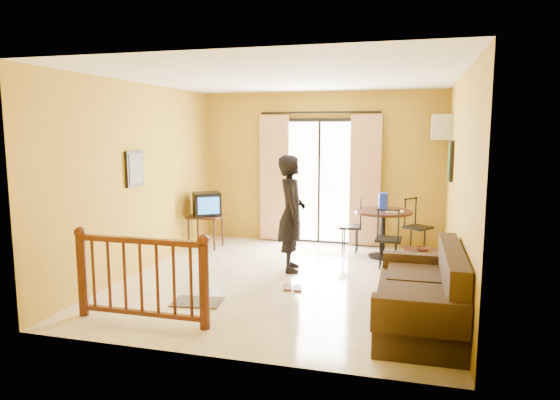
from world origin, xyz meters
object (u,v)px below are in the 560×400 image
(television, at_px, (207,204))
(dining_table, at_px, (383,220))
(coffee_table, at_px, (422,264))
(sofa, at_px, (425,299))
(standing_person, at_px, (292,213))

(television, height_order, dining_table, television)
(coffee_table, bearing_deg, sofa, -89.72)
(television, height_order, sofa, television)
(coffee_table, bearing_deg, television, 162.39)
(television, bearing_deg, coffee_table, -49.80)
(television, bearing_deg, standing_person, -61.62)
(television, relative_size, sofa, 0.33)
(television, distance_m, standing_person, 2.09)
(television, relative_size, coffee_table, 0.68)
(coffee_table, bearing_deg, standing_person, 175.32)
(dining_table, bearing_deg, sofa, -78.04)
(coffee_table, relative_size, standing_person, 0.52)
(dining_table, distance_m, standing_person, 1.74)
(television, height_order, standing_person, standing_person)
(television, distance_m, sofa, 4.71)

